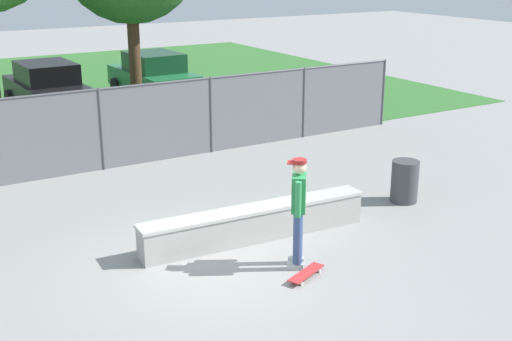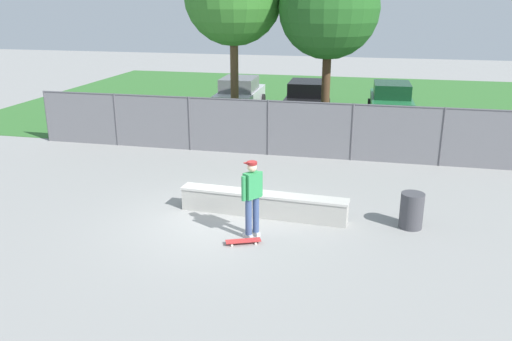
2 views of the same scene
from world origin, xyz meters
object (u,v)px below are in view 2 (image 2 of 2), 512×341
at_px(skateboard, 243,241).
at_px(car_silver, 240,94).
at_px(car_black, 307,98).
at_px(car_green, 391,100).
at_px(trash_bin, 412,211).
at_px(tree_near_right, 329,9).
at_px(skateboarder, 252,196).
at_px(concrete_ledge, 263,204).

distance_m(skateboard, car_silver, 14.91).
bearing_deg(car_black, car_green, 5.45).
bearing_deg(car_green, skateboard, -103.51).
relative_size(car_black, trash_bin, 4.85).
xyz_separation_m(tree_near_right, car_black, (-1.28, 4.66, -4.12)).
relative_size(skateboarder, trash_bin, 2.10).
bearing_deg(skateboard, car_black, 91.67).
relative_size(tree_near_right, trash_bin, 7.74).
xyz_separation_m(car_green, trash_bin, (0.30, -12.55, -0.40)).
xyz_separation_m(concrete_ledge, skateboard, (-0.09, -1.70, -0.24)).
distance_m(skateboard, tree_near_right, 10.55).
bearing_deg(car_black, car_silver, 172.74).
distance_m(car_green, trash_bin, 12.56).
relative_size(skateboard, car_black, 0.19).
xyz_separation_m(skateboarder, tree_near_right, (0.76, 8.90, 3.92)).
height_order(skateboarder, car_silver, skateboarder).
bearing_deg(skateboarder, skateboard, -105.25).
bearing_deg(car_green, trash_bin, -88.64).
distance_m(tree_near_right, car_green, 6.99).
height_order(skateboard, tree_near_right, tree_near_right).
relative_size(concrete_ledge, car_green, 1.02).
bearing_deg(car_silver, trash_bin, -59.16).
relative_size(tree_near_right, car_silver, 1.60).
relative_size(concrete_ledge, car_silver, 1.02).
bearing_deg(car_green, tree_near_right, -117.07).
xyz_separation_m(skateboarder, car_silver, (-3.90, 13.99, -0.19)).
bearing_deg(skateboarder, trash_bin, 20.72).
bearing_deg(concrete_ledge, car_silver, 107.00).
distance_m(car_silver, car_green, 7.24).
bearing_deg(skateboarder, car_black, 92.20).
relative_size(skateboarder, car_black, 0.43).
bearing_deg(trash_bin, skateboard, -154.51).
bearing_deg(car_silver, car_black, -7.26).
bearing_deg(car_black, skateboard, -88.33).
relative_size(skateboard, car_green, 0.19).
bearing_deg(tree_near_right, car_silver, 132.51).
distance_m(tree_near_right, car_black, 6.35).
xyz_separation_m(skateboarder, car_green, (3.33, 13.93, -0.19)).
distance_m(skateboarder, tree_near_right, 9.76).
relative_size(car_black, car_green, 1.00).
xyz_separation_m(concrete_ledge, car_silver, (-3.88, 12.70, 0.53)).
bearing_deg(skateboard, tree_near_right, 84.63).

